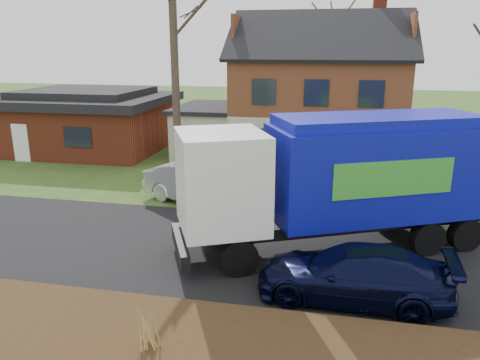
# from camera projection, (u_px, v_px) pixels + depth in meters

# --- Properties ---
(ground) EXTENTS (120.00, 120.00, 0.00)m
(ground) POSITION_uv_depth(u_px,v_px,m) (231.00, 251.00, 14.71)
(ground) COLOR #2F501A
(ground) RESTS_ON ground
(road) EXTENTS (80.00, 7.00, 0.02)m
(road) POSITION_uv_depth(u_px,v_px,m) (231.00, 251.00, 14.71)
(road) COLOR black
(road) RESTS_ON ground
(mulch_verge) EXTENTS (80.00, 3.50, 0.30)m
(mulch_verge) POSITION_uv_depth(u_px,v_px,m) (174.00, 350.00, 9.69)
(mulch_verge) COLOR black
(mulch_verge) RESTS_ON ground
(main_house) EXTENTS (12.95, 8.95, 9.26)m
(main_house) POSITION_uv_depth(u_px,v_px,m) (310.00, 86.00, 26.40)
(main_house) COLOR beige
(main_house) RESTS_ON ground
(ranch_house) EXTENTS (9.80, 8.20, 3.70)m
(ranch_house) POSITION_uv_depth(u_px,v_px,m) (87.00, 120.00, 28.78)
(ranch_house) COLOR #943820
(ranch_house) RESTS_ON ground
(garbage_truck) EXTENTS (10.01, 6.53, 4.21)m
(garbage_truck) POSITION_uv_depth(u_px,v_px,m) (345.00, 174.00, 14.30)
(garbage_truck) COLOR black
(garbage_truck) RESTS_ON ground
(silver_sedan) EXTENTS (5.41, 3.64, 1.69)m
(silver_sedan) POSITION_uv_depth(u_px,v_px,m) (202.00, 184.00, 18.92)
(silver_sedan) COLOR #B6B9BF
(silver_sedan) RESTS_ON ground
(navy_wagon) EXTENTS (4.91, 2.19, 1.40)m
(navy_wagon) POSITION_uv_depth(u_px,v_px,m) (354.00, 274.00, 11.73)
(navy_wagon) COLOR black
(navy_wagon) RESTS_ON ground
(tree_back) EXTENTS (3.43, 3.43, 10.86)m
(tree_back) POSITION_uv_depth(u_px,v_px,m) (337.00, 5.00, 33.60)
(tree_back) COLOR #433A28
(tree_back) RESTS_ON ground
(grass_clump_mid) EXTENTS (0.37, 0.30, 1.02)m
(grass_clump_mid) POSITION_uv_depth(u_px,v_px,m) (147.00, 325.00, 9.38)
(grass_clump_mid) COLOR tan
(grass_clump_mid) RESTS_ON mulch_verge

